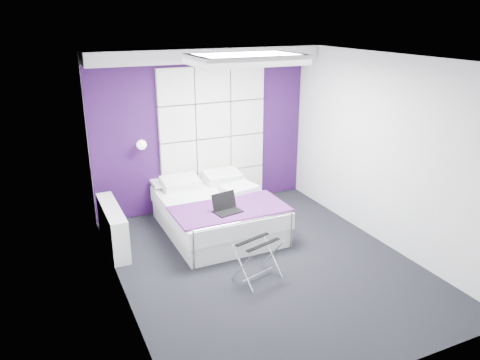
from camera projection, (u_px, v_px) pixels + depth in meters
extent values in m
plane|color=black|center=(265.00, 263.00, 6.09)|extent=(4.40, 4.40, 0.00)
plane|color=white|center=(269.00, 58.00, 5.22)|extent=(4.40, 4.40, 0.00)
plane|color=silver|center=(203.00, 130.00, 7.54)|extent=(3.60, 0.00, 3.60)
plane|color=silver|center=(116.00, 191.00, 4.94)|extent=(0.00, 4.40, 4.40)
plane|color=silver|center=(384.00, 151.00, 6.37)|extent=(0.00, 4.40, 4.40)
cube|color=#300F44|center=(203.00, 130.00, 7.53)|extent=(3.58, 0.02, 2.58)
cube|color=silver|center=(207.00, 54.00, 6.92)|extent=(3.58, 0.50, 0.20)
sphere|color=white|center=(141.00, 144.00, 7.03)|extent=(0.15, 0.15, 0.15)
cube|color=silver|center=(113.00, 227.00, 6.43)|extent=(0.22, 1.20, 0.60)
cube|color=silver|center=(218.00, 222.00, 6.98)|extent=(1.48, 1.85, 0.28)
cube|color=white|center=(217.00, 206.00, 6.89)|extent=(1.52, 1.89, 0.23)
cube|color=#44144C|center=(230.00, 209.00, 6.46)|extent=(1.58, 0.83, 0.03)
cube|color=silver|center=(167.00, 182.00, 7.35)|extent=(0.47, 0.36, 0.05)
cube|color=black|center=(258.00, 242.00, 5.58)|extent=(0.51, 0.38, 0.01)
cube|color=black|center=(228.00, 212.00, 6.32)|extent=(0.36, 0.25, 0.02)
cube|color=black|center=(224.00, 200.00, 6.38)|extent=(0.36, 0.01, 0.24)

